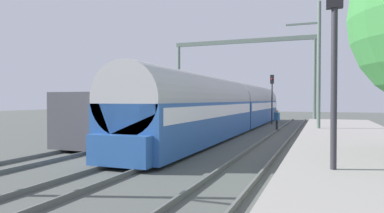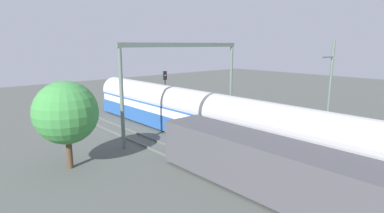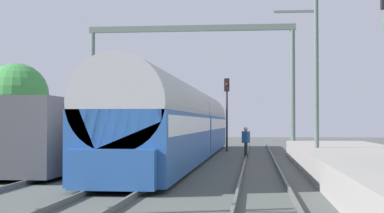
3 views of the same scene
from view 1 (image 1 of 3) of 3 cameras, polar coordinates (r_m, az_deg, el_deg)
ground at (r=16.03m, az=-4.15°, el=-7.85°), size 120.00×120.00×0.00m
track_far_west at (r=18.10m, az=-16.05°, el=-6.60°), size 1.52×60.00×0.16m
track_west at (r=16.02m, az=-4.15°, el=-7.56°), size 1.52×60.00×0.16m
track_east at (r=14.80m, az=10.52°, el=-8.30°), size 1.52×60.00×0.16m
platform at (r=16.54m, az=24.99°, el=-6.10°), size 4.40×28.00×0.90m
passenger_train at (r=27.56m, az=6.70°, el=0.02°), size 2.93×32.85×3.82m
freight_car at (r=22.08m, az=-8.45°, el=-1.55°), size 2.80×13.00×2.70m
person_crossing at (r=27.97m, az=13.85°, el=-1.92°), size 0.47×0.43×1.73m
railway_signal_near at (r=8.57m, az=22.46°, el=7.62°), size 0.36×0.30×5.48m
railway_signal_far at (r=35.88m, az=13.10°, el=2.25°), size 0.36×0.30×5.03m
catenary_gantry at (r=31.09m, az=8.27°, el=6.91°), size 12.57×0.28×7.86m
catenary_pole_east_mid at (r=20.63m, az=20.11°, el=5.64°), size 1.90×0.20×8.00m
tree_west_background at (r=33.84m, az=-9.83°, el=2.98°), size 3.92×3.92×5.57m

